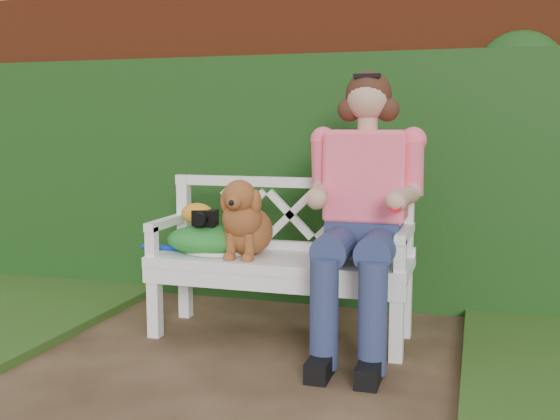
# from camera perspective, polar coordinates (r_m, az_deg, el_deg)

# --- Properties ---
(ground) EXTENTS (60.00, 60.00, 0.00)m
(ground) POSITION_cam_1_polar(r_m,az_deg,el_deg) (3.17, -5.90, -15.57)
(ground) COLOR #322315
(brick_wall) EXTENTS (10.00, 0.30, 2.20)m
(brick_wall) POSITION_cam_1_polar(r_m,az_deg,el_deg) (4.72, 2.88, 5.81)
(brick_wall) COLOR maroon
(brick_wall) RESTS_ON ground
(ivy_hedge) EXTENTS (10.00, 0.18, 1.70)m
(ivy_hedge) POSITION_cam_1_polar(r_m,az_deg,el_deg) (4.52, 2.18, 2.57)
(ivy_hedge) COLOR #1D4015
(ivy_hedge) RESTS_ON ground
(garden_bench) EXTENTS (1.64, 0.78, 0.48)m
(garden_bench) POSITION_cam_1_polar(r_m,az_deg,el_deg) (3.84, 0.00, -7.56)
(garden_bench) COLOR white
(garden_bench) RESTS_ON ground
(seated_woman) EXTENTS (0.77, 0.96, 1.56)m
(seated_woman) POSITION_cam_1_polar(r_m,az_deg,el_deg) (3.61, 7.37, 0.18)
(seated_woman) COLOR #DC3D4F
(seated_woman) RESTS_ON ground
(dog) EXTENTS (0.44, 0.50, 0.46)m
(dog) POSITION_cam_1_polar(r_m,az_deg,el_deg) (3.76, -2.95, -0.61)
(dog) COLOR olive
(dog) RESTS_ON garden_bench
(tennis_racket) EXTENTS (0.70, 0.30, 0.03)m
(tennis_racket) POSITION_cam_1_polar(r_m,az_deg,el_deg) (3.90, -6.07, -3.51)
(tennis_racket) COLOR beige
(tennis_racket) RESTS_ON garden_bench
(green_bag) EXTENTS (0.59, 0.53, 0.17)m
(green_bag) POSITION_cam_1_polar(r_m,az_deg,el_deg) (3.90, -6.33, -2.50)
(green_bag) COLOR #21691E
(green_bag) RESTS_ON garden_bench
(camera_item) EXTENTS (0.15, 0.11, 0.09)m
(camera_item) POSITION_cam_1_polar(r_m,az_deg,el_deg) (3.86, -6.53, -0.66)
(camera_item) COLOR black
(camera_item) RESTS_ON green_bag
(baseball_glove) EXTENTS (0.21, 0.16, 0.12)m
(baseball_glove) POSITION_cam_1_polar(r_m,az_deg,el_deg) (3.92, -7.23, -0.29)
(baseball_glove) COLOR orange
(baseball_glove) RESTS_ON green_bag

